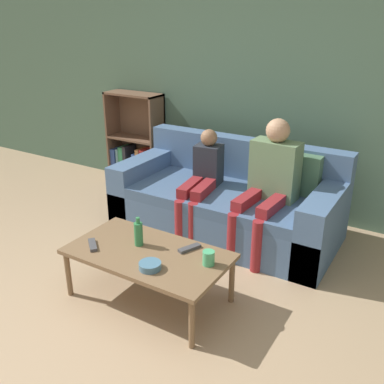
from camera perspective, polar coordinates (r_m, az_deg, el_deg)
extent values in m
plane|color=tan|center=(2.96, -13.83, -18.25)|extent=(22.00, 22.00, 0.00)
cube|color=#4C6B56|center=(4.41, 8.56, 14.31)|extent=(12.00, 0.06, 2.60)
cube|color=#4C6B93|center=(4.02, 4.38, -3.14)|extent=(2.04, 0.95, 0.34)
cube|color=#466288|center=(3.86, 3.86, -0.68)|extent=(1.60, 0.77, 0.10)
cube|color=#4C6B93|center=(4.18, 7.00, 4.56)|extent=(2.04, 0.18, 0.39)
cube|color=#4C6B93|center=(4.42, -6.10, 1.02)|extent=(0.22, 0.95, 0.60)
cube|color=#4C6B93|center=(3.69, 17.11, -4.34)|extent=(0.22, 0.95, 0.60)
cube|color=#4C7556|center=(3.85, 14.16, 2.30)|extent=(0.36, 0.12, 0.36)
cube|color=brown|center=(5.33, -10.33, 7.33)|extent=(0.02, 0.28, 1.10)
cube|color=brown|center=(4.94, -4.57, 6.42)|extent=(0.02, 0.28, 1.10)
cube|color=brown|center=(5.23, -6.68, 7.23)|extent=(0.68, 0.02, 1.10)
cube|color=brown|center=(5.30, -7.26, 1.29)|extent=(0.68, 0.28, 0.02)
cube|color=brown|center=(5.12, -7.57, 7.14)|extent=(0.63, 0.28, 0.02)
cube|color=brown|center=(5.02, -7.87, 12.83)|extent=(0.68, 0.28, 0.02)
cube|color=#33519E|center=(5.39, -9.82, 3.84)|extent=(0.06, 0.20, 0.39)
cube|color=#6699A8|center=(5.35, -9.35, 3.76)|extent=(0.04, 0.17, 0.39)
cube|color=#2D7A4C|center=(5.31, -8.81, 3.85)|extent=(0.07, 0.20, 0.43)
cube|color=#232328|center=(5.27, -8.27, 3.85)|extent=(0.05, 0.21, 0.45)
cube|color=#6699A8|center=(5.24, -7.74, 2.99)|extent=(0.07, 0.16, 0.31)
cube|color=#33519E|center=(5.20, -7.10, 3.24)|extent=(0.05, 0.21, 0.38)
cube|color=#B77542|center=(5.15, -6.67, 3.46)|extent=(0.05, 0.20, 0.44)
cube|color=red|center=(5.11, -6.13, 3.36)|extent=(0.06, 0.18, 0.44)
cube|color=#B77542|center=(5.09, -5.42, 2.66)|extent=(0.07, 0.20, 0.34)
cylinder|color=brown|center=(3.26, -16.17, -10.44)|extent=(0.04, 0.04, 0.35)
cylinder|color=brown|center=(2.70, -0.03, -17.17)|extent=(0.04, 0.04, 0.35)
cylinder|color=brown|center=(3.59, -9.89, -6.66)|extent=(0.04, 0.04, 0.35)
cylinder|color=brown|center=(3.08, 5.33, -11.63)|extent=(0.04, 0.04, 0.35)
cube|color=brown|center=(3.02, -5.89, -8.18)|extent=(1.13, 0.62, 0.03)
cylinder|color=maroon|center=(3.52, 5.39, -6.22)|extent=(0.09, 0.09, 0.44)
cylinder|color=maroon|center=(3.43, 8.64, -7.18)|extent=(0.09, 0.09, 0.44)
cube|color=maroon|center=(3.60, 7.49, -0.93)|extent=(0.12, 0.43, 0.09)
cube|color=maroon|center=(3.52, 10.70, -1.73)|extent=(0.12, 0.43, 0.09)
cube|color=#66845B|center=(3.70, 10.99, 2.91)|extent=(0.41, 0.22, 0.50)
sphere|color=tan|center=(3.60, 11.39, 8.03)|extent=(0.20, 0.20, 0.20)
cylinder|color=maroon|center=(3.74, -1.64, -4.32)|extent=(0.10, 0.10, 0.44)
cylinder|color=maroon|center=(3.69, 0.18, -4.68)|extent=(0.10, 0.10, 0.44)
cube|color=maroon|center=(3.84, -0.10, 0.75)|extent=(0.16, 0.44, 0.09)
cube|color=maroon|center=(3.79, 1.69, 0.46)|extent=(0.16, 0.44, 0.09)
cube|color=#282D38|center=(3.98, 2.22, 3.71)|extent=(0.26, 0.23, 0.37)
sphere|color=#936B4C|center=(3.91, 2.28, 7.25)|extent=(0.15, 0.15, 0.15)
cylinder|color=#4CB77A|center=(2.83, 2.22, -8.78)|extent=(0.08, 0.08, 0.10)
cube|color=#47474C|center=(3.14, -13.11, -6.88)|extent=(0.16, 0.15, 0.02)
cube|color=#47474C|center=(3.02, -0.33, -7.50)|extent=(0.11, 0.18, 0.02)
cylinder|color=teal|center=(2.81, -5.61, -9.75)|extent=(0.15, 0.15, 0.05)
cylinder|color=#33844C|center=(3.06, -7.14, -5.59)|extent=(0.06, 0.06, 0.17)
cylinder|color=#33844C|center=(3.02, -7.24, -3.78)|extent=(0.03, 0.03, 0.04)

